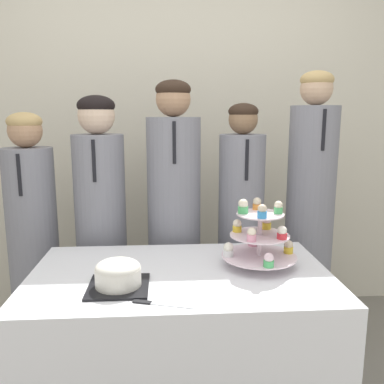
{
  "coord_description": "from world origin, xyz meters",
  "views": [
    {
      "loc": [
        -0.06,
        -1.28,
        1.42
      ],
      "look_at": [
        0.05,
        0.42,
        1.09
      ],
      "focal_mm": 38.0,
      "sensor_mm": 36.0,
      "label": 1
    }
  ],
  "objects_px": {
    "cake_knife": "(153,303)",
    "student_1": "(102,235)",
    "round_cake": "(118,274)",
    "student_0": "(34,245)",
    "student_4": "(309,221)",
    "cupcake_stand": "(259,236)",
    "student_3": "(240,237)",
    "student_2": "(174,229)"
  },
  "relations": [
    {
      "from": "student_2",
      "to": "cake_knife",
      "type": "bearing_deg",
      "value": -96.32
    },
    {
      "from": "cupcake_stand",
      "to": "student_1",
      "type": "distance_m",
      "value": 0.97
    },
    {
      "from": "student_0",
      "to": "student_1",
      "type": "bearing_deg",
      "value": 0.0
    },
    {
      "from": "cake_knife",
      "to": "student_1",
      "type": "distance_m",
      "value": 0.95
    },
    {
      "from": "student_0",
      "to": "student_1",
      "type": "distance_m",
      "value": 0.39
    },
    {
      "from": "round_cake",
      "to": "student_3",
      "type": "height_order",
      "value": "student_3"
    },
    {
      "from": "student_2",
      "to": "student_3",
      "type": "relative_size",
      "value": 1.08
    },
    {
      "from": "cake_knife",
      "to": "student_0",
      "type": "relative_size",
      "value": 0.16
    },
    {
      "from": "cake_knife",
      "to": "student_3",
      "type": "bearing_deg",
      "value": 78.1
    },
    {
      "from": "student_1",
      "to": "student_3",
      "type": "distance_m",
      "value": 0.8
    },
    {
      "from": "student_4",
      "to": "cupcake_stand",
      "type": "bearing_deg",
      "value": -128.01
    },
    {
      "from": "round_cake",
      "to": "student_2",
      "type": "relative_size",
      "value": 0.15
    },
    {
      "from": "student_2",
      "to": "student_4",
      "type": "bearing_deg",
      "value": -0.0
    },
    {
      "from": "cupcake_stand",
      "to": "student_3",
      "type": "xyz_separation_m",
      "value": [
        0.02,
        0.55,
        -0.18
      ]
    },
    {
      "from": "round_cake",
      "to": "student_1",
      "type": "bearing_deg",
      "value": 103.37
    },
    {
      "from": "cupcake_stand",
      "to": "student_3",
      "type": "bearing_deg",
      "value": 87.61
    },
    {
      "from": "round_cake",
      "to": "cake_knife",
      "type": "xyz_separation_m",
      "value": [
        0.14,
        -0.15,
        -0.06
      ]
    },
    {
      "from": "cupcake_stand",
      "to": "student_0",
      "type": "relative_size",
      "value": 0.24
    },
    {
      "from": "round_cake",
      "to": "student_2",
      "type": "distance_m",
      "value": 0.79
    },
    {
      "from": "cake_knife",
      "to": "student_4",
      "type": "relative_size",
      "value": 0.13
    },
    {
      "from": "round_cake",
      "to": "student_2",
      "type": "height_order",
      "value": "student_2"
    },
    {
      "from": "cake_knife",
      "to": "student_1",
      "type": "relative_size",
      "value": 0.15
    },
    {
      "from": "student_3",
      "to": "student_4",
      "type": "bearing_deg",
      "value": 0.0
    },
    {
      "from": "round_cake",
      "to": "student_0",
      "type": "bearing_deg",
      "value": 126.84
    },
    {
      "from": "round_cake",
      "to": "cupcake_stand",
      "type": "relative_size",
      "value": 0.7
    },
    {
      "from": "student_0",
      "to": "student_1",
      "type": "height_order",
      "value": "student_1"
    },
    {
      "from": "student_1",
      "to": "student_2",
      "type": "xyz_separation_m",
      "value": [
        0.42,
        0.0,
        0.03
      ]
    },
    {
      "from": "cake_knife",
      "to": "round_cake",
      "type": "bearing_deg",
      "value": 149.4
    },
    {
      "from": "student_2",
      "to": "student_4",
      "type": "relative_size",
      "value": 0.97
    },
    {
      "from": "cake_knife",
      "to": "student_0",
      "type": "xyz_separation_m",
      "value": [
        -0.7,
        0.9,
        -0.06
      ]
    },
    {
      "from": "cupcake_stand",
      "to": "student_1",
      "type": "xyz_separation_m",
      "value": [
        -0.78,
        0.55,
        -0.15
      ]
    },
    {
      "from": "student_2",
      "to": "student_3",
      "type": "xyz_separation_m",
      "value": [
        0.39,
        -0.0,
        -0.06
      ]
    },
    {
      "from": "student_0",
      "to": "student_4",
      "type": "relative_size",
      "value": 0.86
    },
    {
      "from": "student_4",
      "to": "student_3",
      "type": "bearing_deg",
      "value": -180.0
    },
    {
      "from": "student_1",
      "to": "student_4",
      "type": "height_order",
      "value": "student_4"
    },
    {
      "from": "cupcake_stand",
      "to": "student_0",
      "type": "bearing_deg",
      "value": 154.68
    },
    {
      "from": "round_cake",
      "to": "student_3",
      "type": "relative_size",
      "value": 0.16
    },
    {
      "from": "cake_knife",
      "to": "student_1",
      "type": "height_order",
      "value": "student_1"
    },
    {
      "from": "student_0",
      "to": "student_3",
      "type": "relative_size",
      "value": 0.97
    },
    {
      "from": "cake_knife",
      "to": "student_4",
      "type": "height_order",
      "value": "student_4"
    },
    {
      "from": "student_0",
      "to": "student_3",
      "type": "bearing_deg",
      "value": -0.0
    },
    {
      "from": "cake_knife",
      "to": "student_4",
      "type": "distance_m",
      "value": 1.27
    }
  ]
}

